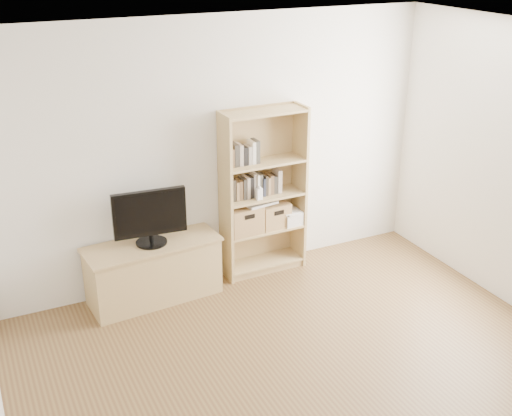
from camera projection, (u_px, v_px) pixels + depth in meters
back_wall at (215, 153)px, 6.19m from camera, size 4.50×0.02×2.60m
ceiling at (378, 59)px, 3.60m from camera, size 4.50×5.00×0.01m
tv_stand at (154, 272)px, 6.10m from camera, size 1.26×0.56×0.56m
bookshelf at (263, 193)px, 6.41m from camera, size 0.86×0.32×1.72m
television at (150, 217)px, 5.87m from camera, size 0.68×0.11×0.53m
books_row_mid at (263, 183)px, 6.39m from camera, size 0.86×0.19×0.23m
books_row_upper at (245, 154)px, 6.18m from camera, size 0.36×0.13×0.19m
baby_monitor at (259, 194)px, 6.28m from camera, size 0.07×0.05×0.12m
basket_left at (243, 219)px, 6.41m from camera, size 0.36×0.30×0.28m
basket_right at (273, 214)px, 6.55m from camera, size 0.32×0.27×0.25m
laptop at (259, 202)px, 6.42m from camera, size 0.35×0.27×0.03m
magazine_stack at (289, 216)px, 6.65m from camera, size 0.21×0.29×0.13m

